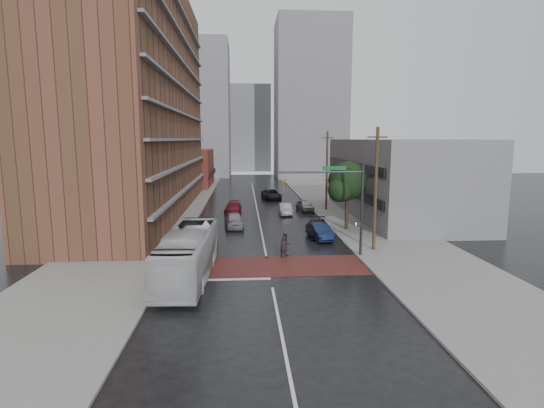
{
  "coord_description": "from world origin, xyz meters",
  "views": [
    {
      "loc": [
        -1.69,
        -28.91,
        9.06
      ],
      "look_at": [
        0.72,
        7.15,
        3.5
      ],
      "focal_mm": 28.0,
      "sensor_mm": 36.0,
      "label": 1
    }
  ],
  "objects": [
    {
      "name": "sidewalk_east",
      "position": [
        11.5,
        25.0,
        0.07
      ],
      "size": [
        9.0,
        90.0,
        0.15
      ],
      "primitive_type": "cube",
      "color": "gray",
      "rests_on": "ground"
    },
    {
      "name": "utility_pole_near",
      "position": [
        8.8,
        4.0,
        5.14
      ],
      "size": [
        1.6,
        0.26,
        10.0
      ],
      "color": "#473321",
      "rests_on": "ground"
    },
    {
      "name": "signal_mast",
      "position": [
        5.85,
        2.5,
        4.73
      ],
      "size": [
        6.5,
        0.3,
        7.2
      ],
      "color": "#2D2D33",
      "rests_on": "ground"
    },
    {
      "name": "storefront_west",
      "position": [
        -12.0,
        54.0,
        3.5
      ],
      "size": [
        8.0,
        16.0,
        7.0
      ],
      "primitive_type": "cube",
      "color": "maroon",
      "rests_on": "ground"
    },
    {
      "name": "car_travel_a",
      "position": [
        -2.74,
        14.15,
        0.77
      ],
      "size": [
        2.19,
        4.66,
        1.54
      ],
      "primitive_type": "imported",
      "rotation": [
        0.0,
        0.0,
        0.08
      ],
      "color": "#94979B",
      "rests_on": "ground"
    },
    {
      "name": "distant_tower_east",
      "position": [
        14.0,
        72.0,
        18.0
      ],
      "size": [
        16.0,
        14.0,
        36.0
      ],
      "primitive_type": "cube",
      "color": "gray",
      "rests_on": "ground"
    },
    {
      "name": "car_parked_mid",
      "position": [
        5.35,
        10.0,
        0.73
      ],
      "size": [
        2.43,
        5.15,
        1.45
      ],
      "primitive_type": "imported",
      "rotation": [
        0.0,
        0.0,
        -0.08
      ],
      "color": "black",
      "rests_on": "ground"
    },
    {
      "name": "suv_travel",
      "position": [
        2.46,
        34.35,
        0.76
      ],
      "size": [
        3.01,
        5.65,
        1.51
      ],
      "primitive_type": "imported",
      "rotation": [
        0.0,
        0.0,
        0.09
      ],
      "color": "black",
      "rests_on": "ground"
    },
    {
      "name": "pedestrian_a",
      "position": [
        1.33,
        2.55,
        0.84
      ],
      "size": [
        0.68,
        0.51,
        1.68
      ],
      "primitive_type": "imported",
      "rotation": [
        0.0,
        0.0,
        -0.19
      ],
      "color": "black",
      "rests_on": "ground"
    },
    {
      "name": "street_tree",
      "position": [
        8.52,
        12.03,
        4.73
      ],
      "size": [
        4.2,
        4.1,
        6.9
      ],
      "color": "#332319",
      "rests_on": "ground"
    },
    {
      "name": "ground",
      "position": [
        0.0,
        0.0,
        0.0
      ],
      "size": [
        160.0,
        160.0,
        0.0
      ],
      "primitive_type": "plane",
      "color": "black",
      "rests_on": "ground"
    },
    {
      "name": "car_travel_b",
      "position": [
        3.31,
        21.32,
        0.68
      ],
      "size": [
        1.49,
        4.14,
        1.36
      ],
      "primitive_type": "imported",
      "rotation": [
        0.0,
        0.0,
        -0.01
      ],
      "color": "#B5B6BD",
      "rests_on": "ground"
    },
    {
      "name": "car_parked_near",
      "position": [
        5.2,
        8.47,
        0.72
      ],
      "size": [
        2.12,
        4.52,
        1.43
      ],
      "primitive_type": "imported",
      "rotation": [
        0.0,
        0.0,
        0.14
      ],
      "color": "#131F42",
      "rests_on": "ground"
    },
    {
      "name": "apartment_block",
      "position": [
        -14.0,
        24.0,
        14.0
      ],
      "size": [
        10.0,
        44.0,
        28.0
      ],
      "primitive_type": "cube",
      "color": "brown",
      "rests_on": "ground"
    },
    {
      "name": "crosswalk",
      "position": [
        0.0,
        0.5,
        0.01
      ],
      "size": [
        14.0,
        5.0,
        0.02
      ],
      "primitive_type": "cube",
      "color": "maroon",
      "rests_on": "ground"
    },
    {
      "name": "transit_bus",
      "position": [
        -5.34,
        -1.68,
        1.61
      ],
      "size": [
        3.23,
        11.68,
        3.22
      ],
      "primitive_type": "imported",
      "rotation": [
        0.0,
        0.0,
        -0.05
      ],
      "color": "silver",
      "rests_on": "ground"
    },
    {
      "name": "pedestrian_b",
      "position": [
        1.52,
        3.0,
        0.91
      ],
      "size": [
        1.07,
        0.96,
        1.82
      ],
      "primitive_type": "imported",
      "rotation": [
        0.0,
        0.0,
        0.37
      ],
      "color": "black",
      "rests_on": "ground"
    },
    {
      "name": "distant_tower_west",
      "position": [
        -14.0,
        78.0,
        16.0
      ],
      "size": [
        18.0,
        16.0,
        32.0
      ],
      "primitive_type": "cube",
      "color": "gray",
      "rests_on": "ground"
    },
    {
      "name": "utility_pole_far",
      "position": [
        8.8,
        24.0,
        5.14
      ],
      "size": [
        1.6,
        0.26,
        10.0
      ],
      "color": "#473321",
      "rests_on": "ground"
    },
    {
      "name": "car_parked_far",
      "position": [
        6.05,
        23.96,
        0.69
      ],
      "size": [
        2.21,
        4.23,
        1.37
      ],
      "primitive_type": "imported",
      "rotation": [
        0.0,
        0.0,
        0.15
      ],
      "color": "#9B9CA2",
      "rests_on": "ground"
    },
    {
      "name": "sidewalk_west",
      "position": [
        -11.5,
        25.0,
        0.07
      ],
      "size": [
        9.0,
        90.0,
        0.15
      ],
      "primitive_type": "cube",
      "color": "gray",
      "rests_on": "ground"
    },
    {
      "name": "building_east",
      "position": [
        16.5,
        20.0,
        4.5
      ],
      "size": [
        11.0,
        26.0,
        9.0
      ],
      "primitive_type": "cube",
      "color": "gray",
      "rests_on": "ground"
    },
    {
      "name": "distant_tower_center",
      "position": [
        0.0,
        95.0,
        12.0
      ],
      "size": [
        12.0,
        10.0,
        24.0
      ],
      "primitive_type": "cube",
      "color": "gray",
      "rests_on": "ground"
    },
    {
      "name": "car_travel_c",
      "position": [
        -3.04,
        23.0,
        0.66
      ],
      "size": [
        2.27,
        4.69,
        1.32
      ],
      "primitive_type": "imported",
      "rotation": [
        0.0,
        0.0,
        -0.1
      ],
      "color": "maroon",
      "rests_on": "ground"
    }
  ]
}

